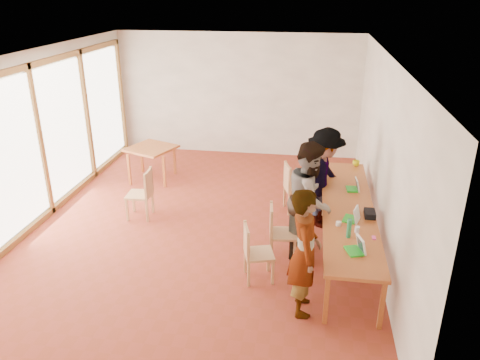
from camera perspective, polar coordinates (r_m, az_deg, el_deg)
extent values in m
plane|color=#963624|center=(8.56, -4.56, -5.36)|extent=(8.00, 8.00, 0.00)
cube|color=white|center=(11.75, -0.28, 10.33)|extent=(6.00, 0.10, 3.00)
cube|color=white|center=(4.56, -16.92, -11.88)|extent=(6.00, 0.10, 3.00)
cube|color=white|center=(7.84, 16.98, 2.96)|extent=(0.10, 8.00, 3.00)
cube|color=white|center=(9.11, -23.37, 4.79)|extent=(0.10, 8.00, 3.00)
cube|color=white|center=(7.62, -5.29, 15.11)|extent=(6.00, 8.00, 0.04)
cube|color=#B35C27|center=(7.66, 13.02, -3.36)|extent=(0.80, 4.00, 0.05)
cube|color=#B35C27|center=(6.16, 10.47, -14.21)|extent=(0.06, 0.06, 0.70)
cube|color=#B35C27|center=(9.56, 10.17, -0.22)|extent=(0.06, 0.06, 0.70)
cube|color=#B35C27|center=(6.24, 16.92, -14.43)|extent=(0.06, 0.06, 0.70)
cube|color=#B35C27|center=(9.61, 14.22, -0.46)|extent=(0.06, 0.06, 0.70)
cube|color=#B35C27|center=(10.39, -10.78, 3.83)|extent=(0.90, 0.90, 0.05)
cube|color=#B35C27|center=(10.31, -13.37, 1.23)|extent=(0.05, 0.05, 0.70)
cube|color=#B35C27|center=(10.99, -11.90, 2.71)|extent=(0.05, 0.05, 0.70)
cube|color=#B35C27|center=(10.05, -9.24, 1.00)|extent=(0.05, 0.05, 0.70)
cube|color=#B35C27|center=(10.74, -7.99, 2.52)|extent=(0.05, 0.05, 0.70)
cube|color=tan|center=(6.85, 2.34, -8.99)|extent=(0.50, 0.50, 0.04)
cube|color=tan|center=(6.71, 0.81, -7.41)|extent=(0.15, 0.40, 0.43)
cube|color=tan|center=(7.37, 5.26, -6.55)|extent=(0.46, 0.46, 0.04)
cube|color=tan|center=(7.25, 3.84, -4.89)|extent=(0.09, 0.42, 0.44)
cube|color=tan|center=(8.91, 6.98, -1.06)|extent=(0.55, 0.55, 0.04)
cube|color=tan|center=(8.76, 5.80, 0.36)|extent=(0.17, 0.43, 0.46)
cube|color=tan|center=(8.69, 8.55, -1.85)|extent=(0.57, 0.57, 0.04)
cube|color=tan|center=(8.66, 7.46, -0.09)|extent=(0.21, 0.41, 0.45)
cube|color=tan|center=(8.80, -12.20, -1.79)|extent=(0.46, 0.46, 0.04)
cube|color=tan|center=(8.64, -11.09, -0.35)|extent=(0.06, 0.44, 0.46)
imported|color=gray|center=(6.06, 7.87, -8.73)|extent=(0.49, 0.68, 1.75)
imported|color=gray|center=(7.34, 8.52, -2.37)|extent=(0.84, 1.00, 1.87)
imported|color=gray|center=(8.29, 10.22, 0.24)|extent=(1.01, 1.32, 1.80)
cube|color=green|center=(6.42, 13.70, -8.42)|extent=(0.26, 0.31, 0.03)
cube|color=white|center=(6.41, 14.56, -7.59)|extent=(0.15, 0.25, 0.22)
cube|color=green|center=(7.24, 13.26, -4.65)|extent=(0.25, 0.31, 0.03)
cube|color=white|center=(7.18, 14.05, -4.10)|extent=(0.14, 0.25, 0.22)
cube|color=green|center=(8.28, 13.46, -1.09)|extent=(0.20, 0.26, 0.03)
cube|color=white|center=(8.26, 14.12, -0.52)|extent=(0.09, 0.24, 0.21)
imported|color=yellow|center=(9.39, 13.97, 2.00)|extent=(0.14, 0.14, 0.11)
cylinder|color=#25824F|center=(6.69, 13.16, -5.77)|extent=(0.07, 0.07, 0.28)
cylinder|color=silver|center=(6.90, 14.08, -5.87)|extent=(0.07, 0.07, 0.09)
cylinder|color=white|center=(7.03, 11.92, -5.22)|extent=(0.08, 0.08, 0.06)
cube|color=#F340A2|center=(6.82, 16.01, -6.78)|extent=(0.05, 0.10, 0.01)
cube|color=black|center=(7.40, 15.54, -3.98)|extent=(0.16, 0.26, 0.09)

